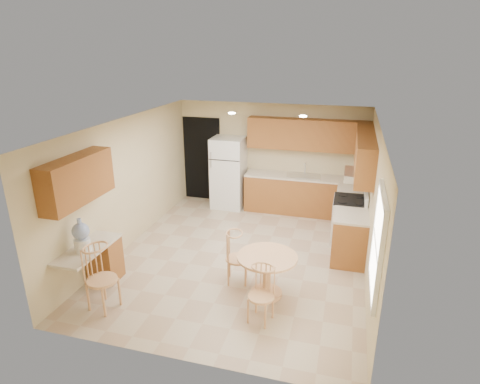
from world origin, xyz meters
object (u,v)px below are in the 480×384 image
(stove, at_px, (349,220))
(chair_desk, at_px, (97,276))
(chair_table_a, at_px, (236,255))
(water_crock, at_px, (81,237))
(refrigerator, at_px, (229,173))
(chair_table_b, at_px, (260,293))
(dining_table, at_px, (267,270))

(stove, relative_size, chair_desk, 1.08)
(chair_table_a, bearing_deg, water_crock, -80.65)
(refrigerator, height_order, water_crock, refrigerator)
(refrigerator, relative_size, chair_table_a, 1.92)
(refrigerator, xyz_separation_m, chair_table_b, (1.73, -4.20, -0.34))
(dining_table, distance_m, chair_desk, 2.52)
(chair_table_a, xyz_separation_m, chair_table_b, (0.60, -0.90, -0.03))
(stove, xyz_separation_m, chair_desk, (-3.47, -3.33, 0.14))
(stove, xyz_separation_m, chair_table_b, (-1.15, -2.98, 0.05))
(stove, bearing_deg, refrigerator, 157.01)
(stove, height_order, chair_desk, stove)
(stove, xyz_separation_m, water_crock, (-3.92, -2.98, 0.54))
(refrigerator, distance_m, chair_table_b, 4.56)
(stove, height_order, water_crock, water_crock)
(dining_table, xyz_separation_m, chair_table_b, (0.05, -0.73, 0.06))
(refrigerator, distance_m, chair_desk, 4.59)
(refrigerator, xyz_separation_m, water_crock, (-1.05, -4.20, 0.16))
(refrigerator, xyz_separation_m, stove, (2.88, -1.22, -0.39))
(water_crock, bearing_deg, chair_table_a, 22.25)
(stove, distance_m, chair_desk, 4.81)
(chair_table_a, relative_size, chair_table_b, 1.05)
(chair_table_a, bearing_deg, stove, 127.20)
(dining_table, distance_m, chair_table_b, 0.74)
(dining_table, bearing_deg, chair_desk, -154.78)
(refrigerator, distance_m, stove, 3.15)
(stove, distance_m, chair_table_a, 2.72)
(chair_desk, bearing_deg, refrigerator, -174.95)
(stove, height_order, dining_table, stove)
(stove, distance_m, chair_table_b, 3.20)
(dining_table, distance_m, water_crock, 2.88)
(chair_desk, xyz_separation_m, water_crock, (-0.45, 0.35, 0.40))
(stove, bearing_deg, chair_desk, -136.25)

